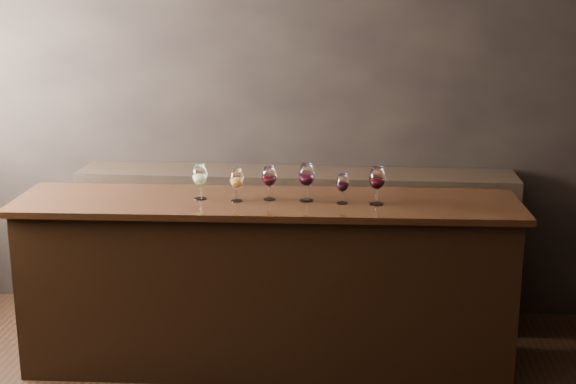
# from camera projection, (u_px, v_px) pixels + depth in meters

# --- Properties ---
(room_shell) EXTENTS (5.02, 4.52, 2.81)m
(room_shell) POSITION_uv_depth(u_px,v_px,m) (146.00, 89.00, 3.28)
(room_shell) COLOR black
(room_shell) RESTS_ON ground
(bar_counter) EXTENTS (2.84, 0.72, 0.99)m
(bar_counter) POSITION_uv_depth(u_px,v_px,m) (267.00, 286.00, 4.74)
(bar_counter) COLOR black
(bar_counter) RESTS_ON ground
(bar_top) EXTENTS (2.94, 0.79, 0.04)m
(bar_top) POSITION_uv_depth(u_px,v_px,m) (266.00, 203.00, 4.62)
(bar_top) COLOR black
(bar_top) RESTS_ON bar_counter
(back_bar_shelf) EXTENTS (2.87, 0.40, 1.03)m
(back_bar_shelf) POSITION_uv_depth(u_px,v_px,m) (295.00, 246.00, 5.41)
(back_bar_shelf) COLOR black
(back_bar_shelf) RESTS_ON ground
(glass_white) EXTENTS (0.09, 0.09, 0.20)m
(glass_white) POSITION_uv_depth(u_px,v_px,m) (200.00, 176.00, 4.60)
(glass_white) COLOR white
(glass_white) RESTS_ON bar_top
(glass_amber) EXTENTS (0.08, 0.08, 0.19)m
(glass_amber) POSITION_uv_depth(u_px,v_px,m) (236.00, 179.00, 4.56)
(glass_amber) COLOR white
(glass_amber) RESTS_ON bar_top
(glass_red_a) EXTENTS (0.08, 0.08, 0.20)m
(glass_red_a) POSITION_uv_depth(u_px,v_px,m) (269.00, 177.00, 4.59)
(glass_red_a) COLOR white
(glass_red_a) RESTS_ON bar_top
(glass_red_b) EXTENTS (0.09, 0.09, 0.22)m
(glass_red_b) POSITION_uv_depth(u_px,v_px,m) (306.00, 176.00, 4.56)
(glass_red_b) COLOR white
(glass_red_b) RESTS_ON bar_top
(glass_red_c) EXTENTS (0.07, 0.07, 0.17)m
(glass_red_c) POSITION_uv_depth(u_px,v_px,m) (342.00, 183.00, 4.51)
(glass_red_c) COLOR white
(glass_red_c) RESTS_ON bar_top
(glass_red_d) EXTENTS (0.09, 0.09, 0.22)m
(glass_red_d) POSITION_uv_depth(u_px,v_px,m) (377.00, 179.00, 4.49)
(glass_red_d) COLOR white
(glass_red_d) RESTS_ON bar_top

